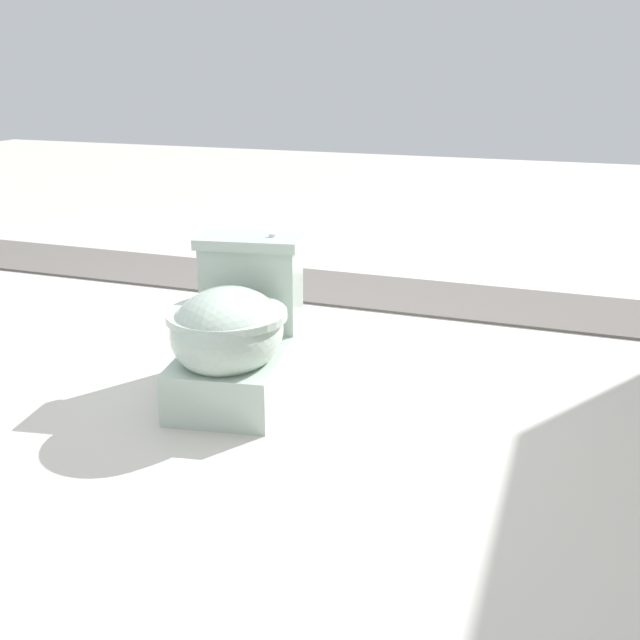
{
  "coord_description": "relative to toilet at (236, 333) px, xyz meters",
  "views": [
    {
      "loc": [
        2.11,
        1.08,
        1.08
      ],
      "look_at": [
        -0.02,
        0.32,
        0.3
      ],
      "focal_mm": 42.0,
      "sensor_mm": 36.0,
      "label": 1
    }
  ],
  "objects": [
    {
      "name": "ground_plane",
      "position": [
        0.02,
        -0.02,
        -0.22
      ],
      "size": [
        14.0,
        14.0,
        0.0
      ],
      "primitive_type": "plane",
      "color": "beige"
    },
    {
      "name": "toilet",
      "position": [
        0.0,
        0.0,
        0.0
      ],
      "size": [
        0.68,
        0.47,
        0.52
      ],
      "rotation": [
        0.0,
        0.0,
        0.17
      ],
      "color": "#B2C6B7",
      "rests_on": "ground"
    },
    {
      "name": "gravel_strip",
      "position": [
        -1.3,
        0.48,
        -0.21
      ],
      "size": [
        0.56,
        8.0,
        0.01
      ],
      "primitive_type": "cube",
      "color": "#605B56",
      "rests_on": "ground"
    }
  ]
}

